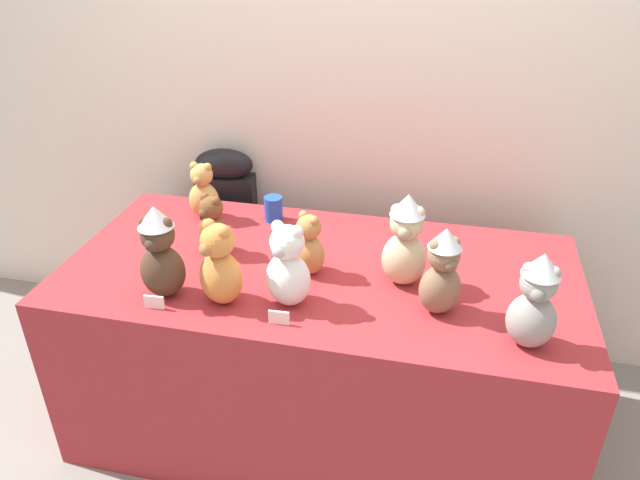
{
  "coord_description": "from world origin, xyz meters",
  "views": [
    {
      "loc": [
        0.42,
        -1.62,
        1.99
      ],
      "look_at": [
        0.0,
        0.25,
        0.91
      ],
      "focal_mm": 33.31,
      "sensor_mm": 36.0,
      "label": 1
    }
  ],
  "objects_px": {
    "teddy_bear_ash": "(535,302)",
    "teddy_bear_honey": "(203,192)",
    "teddy_bear_sand": "(405,241)",
    "party_cup_blue": "(274,209)",
    "teddy_bear_ginger": "(220,266)",
    "teddy_bear_mocha": "(442,272)",
    "instrument_case": "(230,240)",
    "teddy_bear_caramel": "(309,246)",
    "teddy_bear_cocoa": "(160,253)",
    "teddy_bear_snow": "(288,267)",
    "display_table": "(320,348)",
    "teddy_bear_chestnut": "(213,226)"
  },
  "relations": [
    {
      "from": "teddy_bear_caramel",
      "to": "teddy_bear_honey",
      "type": "height_order",
      "value": "teddy_bear_honey"
    },
    {
      "from": "teddy_bear_caramel",
      "to": "teddy_bear_mocha",
      "type": "bearing_deg",
      "value": 17.96
    },
    {
      "from": "teddy_bear_ginger",
      "to": "teddy_bear_honey",
      "type": "height_order",
      "value": "teddy_bear_ginger"
    },
    {
      "from": "teddy_bear_caramel",
      "to": "party_cup_blue",
      "type": "distance_m",
      "value": 0.46
    },
    {
      "from": "display_table",
      "to": "instrument_case",
      "type": "height_order",
      "value": "instrument_case"
    },
    {
      "from": "teddy_bear_cocoa",
      "to": "teddy_bear_ginger",
      "type": "bearing_deg",
      "value": -1.99
    },
    {
      "from": "teddy_bear_mocha",
      "to": "teddy_bear_snow",
      "type": "height_order",
      "value": "teddy_bear_mocha"
    },
    {
      "from": "teddy_bear_sand",
      "to": "teddy_bear_mocha",
      "type": "xyz_separation_m",
      "value": [
        0.14,
        -0.15,
        -0.02
      ]
    },
    {
      "from": "teddy_bear_ginger",
      "to": "teddy_bear_sand",
      "type": "distance_m",
      "value": 0.65
    },
    {
      "from": "teddy_bear_chestnut",
      "to": "teddy_bear_honey",
      "type": "relative_size",
      "value": 0.96
    },
    {
      "from": "teddy_bear_chestnut",
      "to": "teddy_bear_caramel",
      "type": "distance_m",
      "value": 0.41
    },
    {
      "from": "instrument_case",
      "to": "display_table",
      "type": "bearing_deg",
      "value": -53.02
    },
    {
      "from": "teddy_bear_honey",
      "to": "party_cup_blue",
      "type": "distance_m",
      "value": 0.31
    },
    {
      "from": "teddy_bear_ginger",
      "to": "teddy_bear_mocha",
      "type": "xyz_separation_m",
      "value": [
        0.73,
        0.11,
        0.01
      ]
    },
    {
      "from": "teddy_bear_caramel",
      "to": "teddy_bear_snow",
      "type": "relative_size",
      "value": 0.79
    },
    {
      "from": "teddy_bear_cocoa",
      "to": "teddy_bear_caramel",
      "type": "distance_m",
      "value": 0.53
    },
    {
      "from": "teddy_bear_ginger",
      "to": "party_cup_blue",
      "type": "height_order",
      "value": "teddy_bear_ginger"
    },
    {
      "from": "display_table",
      "to": "teddy_bear_ash",
      "type": "distance_m",
      "value": 0.97
    },
    {
      "from": "instrument_case",
      "to": "teddy_bear_caramel",
      "type": "distance_m",
      "value": 0.95
    },
    {
      "from": "teddy_bear_cocoa",
      "to": "teddy_bear_mocha",
      "type": "xyz_separation_m",
      "value": [
        0.95,
        0.11,
        -0.01
      ]
    },
    {
      "from": "instrument_case",
      "to": "teddy_bear_chestnut",
      "type": "bearing_deg",
      "value": -81.67
    },
    {
      "from": "teddy_bear_snow",
      "to": "teddy_bear_cocoa",
      "type": "bearing_deg",
      "value": -157.21
    },
    {
      "from": "teddy_bear_cocoa",
      "to": "teddy_bear_chestnut",
      "type": "bearing_deg",
      "value": 76.4
    },
    {
      "from": "teddy_bear_ash",
      "to": "teddy_bear_honey",
      "type": "relative_size",
      "value": 1.29
    },
    {
      "from": "party_cup_blue",
      "to": "teddy_bear_chestnut",
      "type": "bearing_deg",
      "value": -115.72
    },
    {
      "from": "display_table",
      "to": "teddy_bear_chestnut",
      "type": "distance_m",
      "value": 0.67
    },
    {
      "from": "instrument_case",
      "to": "teddy_bear_cocoa",
      "type": "xyz_separation_m",
      "value": [
        0.11,
        -0.9,
        0.46
      ]
    },
    {
      "from": "display_table",
      "to": "teddy_bear_caramel",
      "type": "bearing_deg",
      "value": -128.08
    },
    {
      "from": "teddy_bear_honey",
      "to": "teddy_bear_snow",
      "type": "height_order",
      "value": "teddy_bear_snow"
    },
    {
      "from": "teddy_bear_caramel",
      "to": "display_table",
      "type": "bearing_deg",
      "value": 86.24
    },
    {
      "from": "teddy_bear_chestnut",
      "to": "teddy_bear_snow",
      "type": "relative_size",
      "value": 0.8
    },
    {
      "from": "teddy_bear_sand",
      "to": "party_cup_blue",
      "type": "xyz_separation_m",
      "value": [
        -0.6,
        0.37,
        -0.12
      ]
    },
    {
      "from": "display_table",
      "to": "party_cup_blue",
      "type": "bearing_deg",
      "value": 129.98
    },
    {
      "from": "teddy_bear_ash",
      "to": "teddy_bear_ginger",
      "type": "distance_m",
      "value": 1.01
    },
    {
      "from": "display_table",
      "to": "teddy_bear_mocha",
      "type": "bearing_deg",
      "value": -22.18
    },
    {
      "from": "teddy_bear_chestnut",
      "to": "teddy_bear_honey",
      "type": "height_order",
      "value": "teddy_bear_honey"
    },
    {
      "from": "teddy_bear_chestnut",
      "to": "teddy_bear_sand",
      "type": "xyz_separation_m",
      "value": [
        0.75,
        -0.06,
        0.06
      ]
    },
    {
      "from": "instrument_case",
      "to": "teddy_bear_snow",
      "type": "height_order",
      "value": "teddy_bear_snow"
    },
    {
      "from": "teddy_bear_mocha",
      "to": "teddy_bear_caramel",
      "type": "bearing_deg",
      "value": 132.44
    },
    {
      "from": "teddy_bear_caramel",
      "to": "teddy_bear_snow",
      "type": "distance_m",
      "value": 0.21
    },
    {
      "from": "teddy_bear_caramel",
      "to": "teddy_bear_ginger",
      "type": "distance_m",
      "value": 0.35
    },
    {
      "from": "teddy_bear_mocha",
      "to": "instrument_case",
      "type": "bearing_deg",
      "value": 112.19
    },
    {
      "from": "instrument_case",
      "to": "teddy_bear_snow",
      "type": "relative_size",
      "value": 3.21
    },
    {
      "from": "teddy_bear_ash",
      "to": "instrument_case",
      "type": "bearing_deg",
      "value": 151.75
    },
    {
      "from": "teddy_bear_caramel",
      "to": "teddy_bear_sand",
      "type": "bearing_deg",
      "value": 35.51
    },
    {
      "from": "teddy_bear_sand",
      "to": "teddy_bear_honey",
      "type": "bearing_deg",
      "value": 161.12
    },
    {
      "from": "teddy_bear_cocoa",
      "to": "teddy_bear_ginger",
      "type": "relative_size",
      "value": 1.12
    },
    {
      "from": "teddy_bear_chestnut",
      "to": "teddy_bear_mocha",
      "type": "distance_m",
      "value": 0.91
    },
    {
      "from": "teddy_bear_sand",
      "to": "teddy_bear_honey",
      "type": "xyz_separation_m",
      "value": [
        -0.9,
        0.34,
        -0.05
      ]
    },
    {
      "from": "teddy_bear_caramel",
      "to": "teddy_bear_sand",
      "type": "height_order",
      "value": "teddy_bear_sand"
    }
  ]
}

